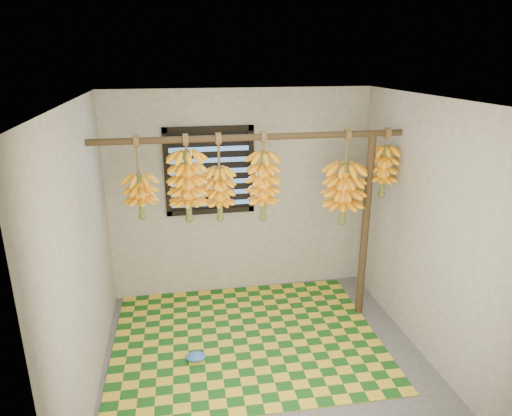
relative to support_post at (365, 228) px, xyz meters
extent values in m
cube|color=#464646|center=(-1.20, -0.70, -1.00)|extent=(3.00, 3.00, 0.01)
cube|color=silver|center=(-1.20, -0.70, 1.40)|extent=(3.00, 3.00, 0.01)
cube|color=gray|center=(-1.20, 0.80, 0.20)|extent=(3.00, 0.01, 2.40)
cube|color=gray|center=(-2.71, -0.70, 0.20)|extent=(0.01, 3.00, 2.40)
cube|color=gray|center=(0.30, -0.70, 0.20)|extent=(0.01, 3.00, 2.40)
cube|color=black|center=(-1.55, 0.78, 0.50)|extent=(1.00, 0.04, 1.00)
cylinder|color=#3F2F1A|center=(-1.20, 0.00, 1.00)|extent=(3.00, 0.06, 0.06)
cylinder|color=#3F2F1A|center=(0.00, 0.00, 0.00)|extent=(0.08, 0.08, 2.00)
cube|color=#164D17|center=(-1.32, -0.27, -0.99)|extent=(2.68, 2.17, 0.01)
ellipsoid|color=blue|center=(-1.85, -0.54, -0.95)|extent=(0.19, 0.14, 0.08)
cylinder|color=brown|center=(-2.26, 0.00, 0.85)|extent=(0.02, 0.02, 0.36)
cylinder|color=#4C5923|center=(-2.26, 0.00, 0.50)|extent=(0.05, 0.05, 0.40)
cylinder|color=brown|center=(-1.83, 0.00, 0.95)|extent=(0.02, 0.02, 0.16)
cylinder|color=#4C5923|center=(-1.83, 0.00, 0.57)|extent=(0.06, 0.06, 0.64)
cylinder|color=brown|center=(-1.53, 0.00, 0.87)|extent=(0.02, 0.02, 0.33)
cylinder|color=#4C5923|center=(-1.53, 0.00, 0.49)|extent=(0.05, 0.05, 0.49)
cylinder|color=brown|center=(-1.10, 0.00, 0.93)|extent=(0.02, 0.02, 0.20)
cylinder|color=#4C5923|center=(-1.10, 0.00, 0.54)|extent=(0.06, 0.06, 0.64)
cylinder|color=brown|center=(-0.26, 0.00, 0.85)|extent=(0.02, 0.02, 0.35)
cylinder|color=#4C5923|center=(-0.26, 0.00, 0.41)|extent=(0.07, 0.07, 0.59)
cylinder|color=brown|center=(0.15, 0.00, 0.94)|extent=(0.02, 0.02, 0.18)
cylinder|color=#4C5923|center=(0.15, 0.00, 0.63)|extent=(0.05, 0.05, 0.49)
camera|label=1|loc=(-1.97, -4.19, 1.73)|focal=32.00mm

